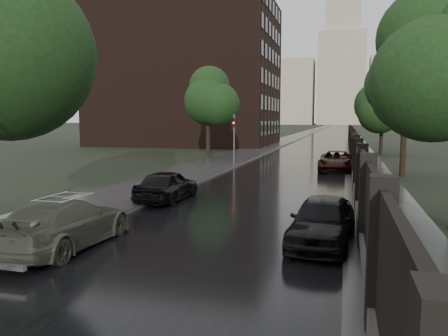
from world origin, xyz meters
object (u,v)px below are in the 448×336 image
at_px(tree_right_b, 405,98).
at_px(hatchback_left, 167,185).
at_px(traffic_light, 234,135).
at_px(volga_sedan, 65,223).
at_px(tree_left_far, 208,101).
at_px(car_right_near, 323,221).
at_px(tree_right_c, 382,106).
at_px(car_right_far, 336,161).

relative_size(tree_right_b, hatchback_left, 1.69).
height_order(traffic_light, volga_sedan, traffic_light).
relative_size(tree_left_far, traffic_light, 1.85).
xyz_separation_m(traffic_light, car_right_near, (7.70, -19.92, -1.69)).
distance_m(tree_right_c, car_right_far, 17.24).
height_order(tree_right_b, volga_sedan, tree_right_b).
bearing_deg(tree_left_far, tree_right_c, 32.83).
bearing_deg(car_right_far, tree_right_b, -23.52).
relative_size(tree_right_c, car_right_far, 1.37).
xyz_separation_m(tree_left_far, car_right_near, (11.40, -24.93, -4.53)).
xyz_separation_m(tree_left_far, tree_right_b, (15.50, -8.00, -0.29)).
distance_m(tree_left_far, traffic_light, 6.84).
bearing_deg(car_right_near, tree_right_b, 81.22).
distance_m(tree_left_far, car_right_far, 13.75).
height_order(volga_sedan, car_right_near, car_right_near).
height_order(traffic_light, car_right_far, traffic_light).
relative_size(tree_right_c, car_right_near, 1.68).
bearing_deg(tree_left_far, hatchback_left, -77.49).
height_order(tree_right_c, car_right_far, tree_right_c).
xyz_separation_m(traffic_light, volga_sedan, (0.70, -22.15, -1.69)).
bearing_deg(tree_right_b, hatchback_left, -133.18).
bearing_deg(car_right_far, tree_right_c, 75.98).
bearing_deg(tree_right_c, car_right_near, -96.70).
relative_size(tree_right_b, car_right_far, 1.37).
bearing_deg(volga_sedan, tree_right_b, -120.68).
height_order(tree_left_far, volga_sedan, tree_left_far).
xyz_separation_m(tree_left_far, hatchback_left, (4.40, -19.83, -4.54)).
bearing_deg(hatchback_left, traffic_light, -85.84).
relative_size(tree_left_far, hatchback_left, 1.79).
bearing_deg(car_right_near, tree_right_c, 88.15).
height_order(tree_left_far, traffic_light, tree_left_far).
bearing_deg(car_right_near, car_right_far, 94.84).
height_order(tree_left_far, car_right_far, tree_left_far).
xyz_separation_m(hatchback_left, car_right_near, (7.00, -5.10, 0.01)).
relative_size(tree_left_far, car_right_far, 1.45).
xyz_separation_m(hatchback_left, car_right_far, (7.00, 13.63, 0.01)).
height_order(tree_right_c, volga_sedan, tree_right_c).
distance_m(tree_left_far, car_right_near, 27.78).
relative_size(traffic_light, hatchback_left, 0.97).
distance_m(tree_right_c, volga_sedan, 39.01).
xyz_separation_m(tree_right_c, volga_sedan, (-11.10, -37.16, -4.25)).
bearing_deg(volga_sedan, hatchback_left, -90.59).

